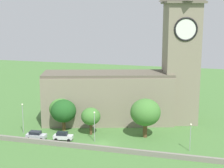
{
  "coord_description": "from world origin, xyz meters",
  "views": [
    {
      "loc": [
        21.84,
        -70.3,
        28.93
      ],
      "look_at": [
        0.32,
        6.77,
        12.32
      ],
      "focal_mm": 56.39,
      "sensor_mm": 36.0,
      "label": 1
    }
  ],
  "objects_px": {
    "streetlamp_central": "(191,132)",
    "tree_riverside_east": "(145,112)",
    "church": "(134,82)",
    "streetlamp_west_mid": "(94,122)",
    "tree_riverside_west": "(91,116)",
    "car_white": "(63,136)",
    "streetlamp_west_end": "(23,114)",
    "tree_churchyard": "(63,111)",
    "car_silver": "(36,135)",
    "tree_by_tower": "(62,107)"
  },
  "relations": [
    {
      "from": "streetlamp_west_mid",
      "to": "church",
      "type": "bearing_deg",
      "value": 72.24
    },
    {
      "from": "tree_churchyard",
      "to": "church",
      "type": "bearing_deg",
      "value": 37.61
    },
    {
      "from": "church",
      "to": "streetlamp_west_end",
      "type": "bearing_deg",
      "value": -145.55
    },
    {
      "from": "church",
      "to": "tree_riverside_west",
      "type": "height_order",
      "value": "church"
    },
    {
      "from": "streetlamp_west_end",
      "to": "tree_churchyard",
      "type": "bearing_deg",
      "value": 28.24
    },
    {
      "from": "streetlamp_west_end",
      "to": "car_silver",
      "type": "bearing_deg",
      "value": -29.92
    },
    {
      "from": "car_silver",
      "to": "streetlamp_central",
      "type": "distance_m",
      "value": 34.81
    },
    {
      "from": "tree_riverside_west",
      "to": "car_silver",
      "type": "bearing_deg",
      "value": -150.35
    },
    {
      "from": "streetlamp_west_end",
      "to": "streetlamp_west_mid",
      "type": "xyz_separation_m",
      "value": [
        18.28,
        -0.6,
        -0.22
      ]
    },
    {
      "from": "car_silver",
      "to": "car_white",
      "type": "bearing_deg",
      "value": 9.17
    },
    {
      "from": "car_white",
      "to": "streetlamp_west_mid",
      "type": "bearing_deg",
      "value": 8.94
    },
    {
      "from": "tree_riverside_west",
      "to": "streetlamp_west_mid",
      "type": "bearing_deg",
      "value": -61.09
    },
    {
      "from": "streetlamp_west_end",
      "to": "tree_riverside_west",
      "type": "bearing_deg",
      "value": 12.78
    },
    {
      "from": "streetlamp_west_mid",
      "to": "car_silver",
      "type": "bearing_deg",
      "value": -170.96
    },
    {
      "from": "streetlamp_west_end",
      "to": "tree_riverside_east",
      "type": "bearing_deg",
      "value": 10.44
    },
    {
      "from": "streetlamp_west_end",
      "to": "streetlamp_central",
      "type": "distance_m",
      "value": 39.37
    },
    {
      "from": "streetlamp_central",
      "to": "tree_riverside_east",
      "type": "relative_size",
      "value": 0.66
    },
    {
      "from": "car_silver",
      "to": "tree_riverside_east",
      "type": "distance_m",
      "value": 25.79
    },
    {
      "from": "car_silver",
      "to": "streetlamp_west_mid",
      "type": "height_order",
      "value": "streetlamp_west_mid"
    },
    {
      "from": "streetlamp_west_mid",
      "to": "tree_churchyard",
      "type": "xyz_separation_m",
      "value": [
        -9.72,
        5.19,
        0.27
      ]
    },
    {
      "from": "streetlamp_central",
      "to": "tree_churchyard",
      "type": "relative_size",
      "value": 0.78
    },
    {
      "from": "car_white",
      "to": "tree_riverside_west",
      "type": "bearing_deg",
      "value": 47.48
    },
    {
      "from": "tree_by_tower",
      "to": "tree_riverside_west",
      "type": "height_order",
      "value": "tree_by_tower"
    },
    {
      "from": "church",
      "to": "tree_riverside_east",
      "type": "bearing_deg",
      "value": -65.11
    },
    {
      "from": "car_silver",
      "to": "tree_riverside_west",
      "type": "relative_size",
      "value": 0.72
    },
    {
      "from": "church",
      "to": "car_silver",
      "type": "relative_size",
      "value": 8.78
    },
    {
      "from": "car_silver",
      "to": "car_white",
      "type": "relative_size",
      "value": 1.03
    },
    {
      "from": "tree_riverside_east",
      "to": "streetlamp_central",
      "type": "bearing_deg",
      "value": -28.41
    },
    {
      "from": "church",
      "to": "tree_riverside_east",
      "type": "height_order",
      "value": "church"
    },
    {
      "from": "car_white",
      "to": "streetlamp_west_end",
      "type": "relative_size",
      "value": 0.62
    },
    {
      "from": "tree_riverside_west",
      "to": "tree_by_tower",
      "type": "bearing_deg",
      "value": 154.81
    },
    {
      "from": "church",
      "to": "streetlamp_west_mid",
      "type": "distance_m",
      "value": 18.74
    },
    {
      "from": "car_silver",
      "to": "streetlamp_central",
      "type": "relative_size",
      "value": 0.79
    },
    {
      "from": "car_silver",
      "to": "streetlamp_west_mid",
      "type": "distance_m",
      "value": 14.18
    },
    {
      "from": "church",
      "to": "streetlamp_central",
      "type": "height_order",
      "value": "church"
    },
    {
      "from": "tree_riverside_west",
      "to": "car_white",
      "type": "bearing_deg",
      "value": -132.52
    },
    {
      "from": "streetlamp_west_mid",
      "to": "tree_churchyard",
      "type": "height_order",
      "value": "tree_churchyard"
    },
    {
      "from": "streetlamp_west_end",
      "to": "tree_by_tower",
      "type": "relative_size",
      "value": 0.89
    },
    {
      "from": "tree_riverside_east",
      "to": "streetlamp_west_end",
      "type": "bearing_deg",
      "value": -169.56
    },
    {
      "from": "church",
      "to": "car_white",
      "type": "bearing_deg",
      "value": -125.09
    },
    {
      "from": "streetlamp_central",
      "to": "church",
      "type": "bearing_deg",
      "value": 133.24
    },
    {
      "from": "streetlamp_west_end",
      "to": "car_white",
      "type": "bearing_deg",
      "value": -8.92
    },
    {
      "from": "streetlamp_central",
      "to": "tree_churchyard",
      "type": "bearing_deg",
      "value": 170.71
    },
    {
      "from": "car_white",
      "to": "streetlamp_central",
      "type": "distance_m",
      "value": 28.52
    },
    {
      "from": "streetlamp_west_mid",
      "to": "car_white",
      "type": "bearing_deg",
      "value": -171.06
    },
    {
      "from": "church",
      "to": "tree_riverside_east",
      "type": "relative_size",
      "value": 4.53
    },
    {
      "from": "streetlamp_west_mid",
      "to": "tree_by_tower",
      "type": "distance_m",
      "value": 14.27
    },
    {
      "from": "streetlamp_central",
      "to": "tree_churchyard",
      "type": "xyz_separation_m",
      "value": [
        -30.81,
        5.04,
        0.82
      ]
    },
    {
      "from": "streetlamp_west_end",
      "to": "streetlamp_central",
      "type": "xyz_separation_m",
      "value": [
        39.36,
        -0.44,
        -0.78
      ]
    },
    {
      "from": "car_silver",
      "to": "streetlamp_west_mid",
      "type": "bearing_deg",
      "value": 9.04
    }
  ]
}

